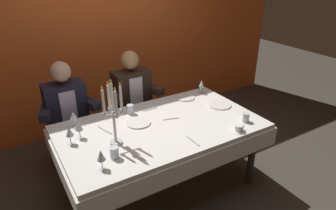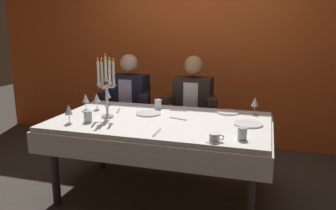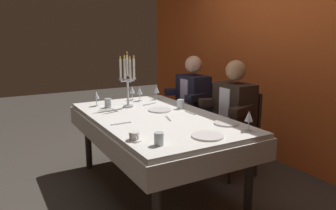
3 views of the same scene
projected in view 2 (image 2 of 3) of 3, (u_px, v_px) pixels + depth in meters
ground_plane at (161, 195)px, 3.15m from camera, size 12.00×12.00×0.00m
back_wall at (199, 43)px, 4.40m from camera, size 6.00×0.12×2.70m
dining_table at (161, 132)px, 3.01m from camera, size 1.94×1.14×0.74m
candelabra at (106, 87)px, 2.99m from camera, size 0.19×0.19×0.58m
dinner_plate_0 at (148, 113)px, 3.16m from camera, size 0.24×0.24×0.01m
dinner_plate_1 at (248, 124)px, 2.81m from camera, size 0.25×0.25×0.01m
dinner_plate_2 at (228, 112)px, 3.21m from camera, size 0.22×0.22×0.01m
wine_glass_0 at (97, 98)px, 3.32m from camera, size 0.07×0.07×0.16m
wine_glass_1 at (108, 94)px, 3.52m from camera, size 0.07×0.07×0.16m
wine_glass_2 at (255, 102)px, 3.13m from camera, size 0.07×0.07×0.16m
wine_glass_3 at (86, 99)px, 3.30m from camera, size 0.07×0.07×0.16m
wine_glass_4 at (69, 110)px, 2.83m from camera, size 0.07×0.07×0.16m
water_tumbler_0 at (158, 104)px, 3.36m from camera, size 0.07×0.07×0.10m
water_tumbler_1 at (88, 117)px, 2.89m from camera, size 0.07×0.07×0.10m
water_tumbler_2 at (242, 134)px, 2.43m from camera, size 0.07×0.07×0.09m
coffee_cup_0 at (215, 138)px, 2.39m from camera, size 0.13×0.12×0.06m
spoon_0 at (178, 119)px, 2.99m from camera, size 0.17×0.07×0.01m
knife_1 at (119, 110)px, 3.30m from camera, size 0.07×0.19×0.01m
knife_2 at (157, 132)px, 2.60m from camera, size 0.02×0.19×0.01m
fork_3 at (178, 111)px, 3.29m from camera, size 0.17×0.02×0.01m
seated_diner_0 at (130, 97)px, 4.00m from camera, size 0.63×0.48×1.24m
seated_diner_1 at (193, 100)px, 3.79m from camera, size 0.63×0.48×1.24m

